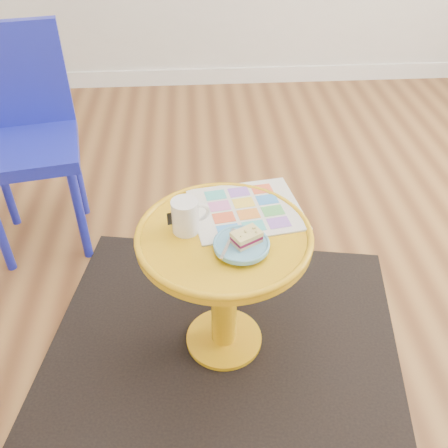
{
  "coord_description": "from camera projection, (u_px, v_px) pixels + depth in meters",
  "views": [
    {
      "loc": [
        -0.56,
        -1.65,
        1.54
      ],
      "look_at": [
        -0.47,
        -0.44,
        0.57
      ],
      "focal_mm": 40.0,
      "sensor_mm": 36.0,
      "label": 1
    }
  ],
  "objects": [
    {
      "name": "room_walls",
      "position": [
        120.0,
        144.0,
        2.96
      ],
      "size": [
        4.0,
        4.0,
        4.0
      ],
      "color": "silver",
      "rests_on": "ground"
    },
    {
      "name": "mug",
      "position": [
        186.0,
        215.0,
        1.55
      ],
      "size": [
        0.12,
        0.09,
        0.11
      ],
      "rotation": [
        0.0,
        0.0,
        0.21
      ],
      "color": "white",
      "rests_on": "side_table"
    },
    {
      "name": "fork",
      "position": [
        229.0,
        242.0,
        1.5
      ],
      "size": [
        0.07,
        0.14,
        0.0
      ],
      "rotation": [
        0.0,
        0.0,
        -0.37
      ],
      "color": "silver",
      "rests_on": "plate"
    },
    {
      "name": "plate",
      "position": [
        241.0,
        245.0,
        1.5
      ],
      "size": [
        0.17,
        0.17,
        0.02
      ],
      "color": "#62ABD1",
      "rests_on": "newspaper"
    },
    {
      "name": "chair",
      "position": [
        24.0,
        128.0,
        2.1
      ],
      "size": [
        0.49,
        0.49,
        0.95
      ],
      "rotation": [
        0.0,
        0.0,
        0.19
      ],
      "color": "#1B22B1",
      "rests_on": "ground"
    },
    {
      "name": "cake_slice",
      "position": [
        246.0,
        237.0,
        1.49
      ],
      "size": [
        0.1,
        0.09,
        0.04
      ],
      "rotation": [
        0.0,
        0.0,
        0.52
      ],
      "color": "#D3BC8C",
      "rests_on": "plate"
    },
    {
      "name": "rug",
      "position": [
        224.0,
        340.0,
        1.9
      ],
      "size": [
        1.47,
        1.31,
        0.01
      ],
      "primitive_type": "cube",
      "rotation": [
        0.0,
        0.0,
        -0.17
      ],
      "color": "black",
      "rests_on": "ground"
    },
    {
      "name": "side_table",
      "position": [
        224.0,
        268.0,
        1.67
      ],
      "size": [
        0.56,
        0.56,
        0.53
      ],
      "color": "gold",
      "rests_on": "ground"
    },
    {
      "name": "newspaper",
      "position": [
        246.0,
        209.0,
        1.67
      ],
      "size": [
        0.4,
        0.36,
        0.01
      ],
      "primitive_type": "cube",
      "rotation": [
        0.0,
        0.0,
        0.16
      ],
      "color": "silver",
      "rests_on": "side_table"
    },
    {
      "name": "floor",
      "position": [
        320.0,
        257.0,
        2.28
      ],
      "size": [
        4.0,
        4.0,
        0.0
      ],
      "primitive_type": "plane",
      "color": "brown",
      "rests_on": "ground"
    }
  ]
}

